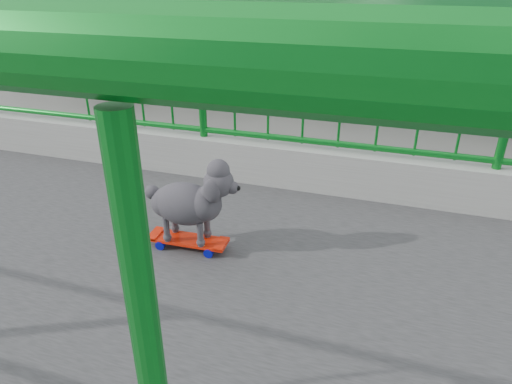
{
  "coord_description": "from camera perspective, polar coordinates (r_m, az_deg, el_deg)",
  "views": [
    {
      "loc": [
        1.57,
        -0.63,
        8.43
      ],
      "look_at": [
        -1.49,
        -1.62,
        6.85
      ],
      "focal_mm": 31.95,
      "sensor_mm": 36.0,
      "label": 1
    }
  ],
  "objects": [
    {
      "name": "skateboard",
      "position": [
        2.62,
        -8.5,
        -6.05
      ],
      "size": [
        0.16,
        0.46,
        0.06
      ],
      "rotation": [
        0.0,
        0.0,
        0.04
      ],
      "color": "red",
      "rests_on": "footbridge"
    },
    {
      "name": "poodle",
      "position": [
        2.48,
        -8.27,
        -1.09
      ],
      "size": [
        0.24,
        0.55,
        0.45
      ],
      "rotation": [
        0.0,
        0.0,
        0.04
      ],
      "color": "#2C2A2F",
      "rests_on": "skateboard"
    },
    {
      "name": "car_1",
      "position": [
        13.44,
        23.7,
        -11.65
      ],
      "size": [
        1.42,
        4.08,
        1.34
      ],
      "primitive_type": "imported",
      "color": "silver",
      "rests_on": "ground"
    },
    {
      "name": "car_3",
      "position": [
        19.09,
        25.97,
        -0.36
      ],
      "size": [
        2.07,
        5.09,
        1.48
      ],
      "primitive_type": "imported",
      "rotation": [
        0.0,
        0.0,
        3.14
      ],
      "color": "silver",
      "rests_on": "ground"
    },
    {
      "name": "road",
      "position": [
        16.84,
        17.65,
        -5.15
      ],
      "size": [
        18.0,
        90.0,
        0.02
      ],
      "primitive_type": "cube",
      "color": "black",
      "rests_on": "ground"
    },
    {
      "name": "car_2",
      "position": [
        16.33,
        4.1,
        -2.28
      ],
      "size": [
        2.18,
        4.73,
        1.31
      ],
      "primitive_type": "imported",
      "rotation": [
        0.0,
        0.0,
        3.14
      ],
      "color": "#96979B",
      "rests_on": "ground"
    },
    {
      "name": "street_trees",
      "position": [
        27.9,
        22.23,
        16.77
      ],
      "size": [
        5.3,
        60.4,
        7.26
      ],
      "color": "black",
      "rests_on": "ground"
    }
  ]
}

